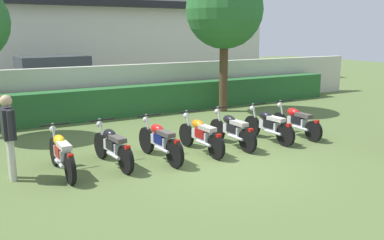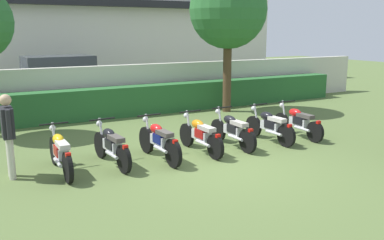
# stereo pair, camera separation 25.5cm
# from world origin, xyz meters

# --- Properties ---
(ground) EXTENTS (60.00, 60.00, 0.00)m
(ground) POSITION_xyz_m (0.00, 0.00, 0.00)
(ground) COLOR #566B38
(building) EXTENTS (24.06, 6.50, 8.05)m
(building) POSITION_xyz_m (0.00, 16.81, 4.03)
(building) COLOR silver
(building) RESTS_ON ground
(compound_wall) EXTENTS (22.85, 0.30, 1.70)m
(compound_wall) POSITION_xyz_m (0.00, 6.94, 0.85)
(compound_wall) COLOR beige
(compound_wall) RESTS_ON ground
(hedge_row) EXTENTS (18.28, 0.70, 1.02)m
(hedge_row) POSITION_xyz_m (0.00, 6.24, 0.51)
(hedge_row) COLOR #28602D
(hedge_row) RESTS_ON ground
(parked_car) EXTENTS (4.61, 2.30, 1.89)m
(parked_car) POSITION_xyz_m (-1.26, 10.38, 0.94)
(parked_car) COLOR #9EA3A8
(parked_car) RESTS_ON ground
(tree_far_side) EXTENTS (2.73, 2.73, 4.98)m
(tree_far_side) POSITION_xyz_m (3.50, 5.26, 3.59)
(tree_far_side) COLOR #4C3823
(tree_far_side) RESTS_ON ground
(motorcycle_in_row_0) EXTENTS (0.60, 1.95, 0.97)m
(motorcycle_in_row_0) POSITION_xyz_m (-3.22, 1.21, 0.45)
(motorcycle_in_row_0) COLOR black
(motorcycle_in_row_0) RESTS_ON ground
(motorcycle_in_row_1) EXTENTS (0.60, 1.91, 0.96)m
(motorcycle_in_row_1) POSITION_xyz_m (-2.13, 1.21, 0.45)
(motorcycle_in_row_1) COLOR black
(motorcycle_in_row_1) RESTS_ON ground
(motorcycle_in_row_2) EXTENTS (0.60, 1.95, 0.98)m
(motorcycle_in_row_2) POSITION_xyz_m (-1.06, 1.07, 0.46)
(motorcycle_in_row_2) COLOR black
(motorcycle_in_row_2) RESTS_ON ground
(motorcycle_in_row_3) EXTENTS (0.60, 1.90, 0.95)m
(motorcycle_in_row_3) POSITION_xyz_m (0.05, 1.12, 0.44)
(motorcycle_in_row_3) COLOR black
(motorcycle_in_row_3) RESTS_ON ground
(motorcycle_in_row_4) EXTENTS (0.60, 1.88, 0.96)m
(motorcycle_in_row_4) POSITION_xyz_m (1.01, 1.18, 0.45)
(motorcycle_in_row_4) COLOR black
(motorcycle_in_row_4) RESTS_ON ground
(motorcycle_in_row_5) EXTENTS (0.60, 1.84, 0.95)m
(motorcycle_in_row_5) POSITION_xyz_m (2.16, 1.13, 0.44)
(motorcycle_in_row_5) COLOR black
(motorcycle_in_row_5) RESTS_ON ground
(motorcycle_in_row_6) EXTENTS (0.60, 1.91, 0.94)m
(motorcycle_in_row_6) POSITION_xyz_m (3.17, 1.16, 0.44)
(motorcycle_in_row_6) COLOR black
(motorcycle_in_row_6) RESTS_ON ground
(inspector_person) EXTENTS (0.23, 0.68, 1.69)m
(inspector_person) POSITION_xyz_m (-4.15, 1.39, 1.01)
(inspector_person) COLOR beige
(inspector_person) RESTS_ON ground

